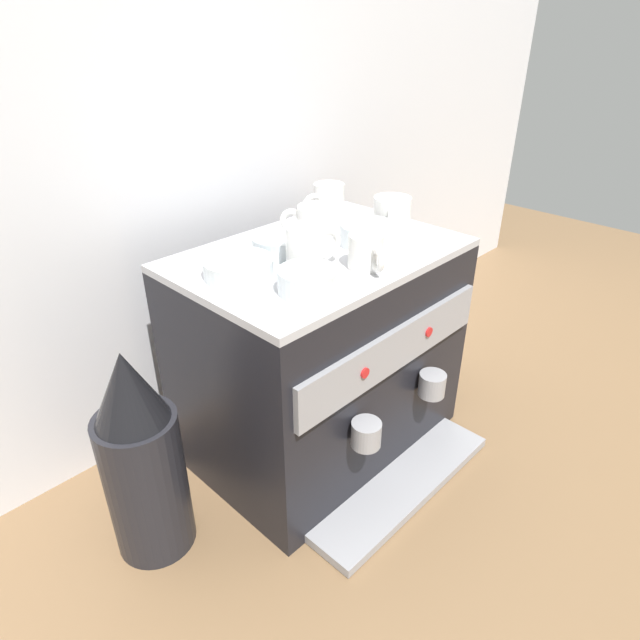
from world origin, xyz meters
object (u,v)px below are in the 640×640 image
(ceramic_cup_2, at_px, (367,252))
(ceramic_cup_4, at_px, (327,203))
(espresso_machine, at_px, (321,354))
(ceramic_bowl_3, at_px, (368,235))
(ceramic_cup_1, at_px, (306,248))
(ceramic_bowl_2, at_px, (308,281))
(coffee_grinder, at_px, (142,460))
(ceramic_bowl_1, at_px, (278,246))
(ceramic_bowl_0, at_px, (238,268))
(ceramic_cup_0, at_px, (392,213))
(ceramic_cup_3, at_px, (314,222))
(milk_pitcher, at_px, (417,340))

(ceramic_cup_2, height_order, ceramic_cup_4, ceramic_cup_4)
(espresso_machine, relative_size, ceramic_bowl_3, 5.02)
(ceramic_cup_1, bearing_deg, ceramic_bowl_2, -133.70)
(ceramic_cup_4, bearing_deg, coffee_grinder, -170.89)
(espresso_machine, xyz_separation_m, ceramic_bowl_1, (-0.07, 0.05, 0.25))
(ceramic_bowl_0, bearing_deg, ceramic_cup_2, -36.73)
(ceramic_cup_1, height_order, coffee_grinder, ceramic_cup_1)
(ceramic_cup_4, bearing_deg, espresso_machine, -140.10)
(ceramic_cup_0, bearing_deg, ceramic_cup_3, 153.31)
(coffee_grinder, bearing_deg, ceramic_bowl_3, -7.06)
(ceramic_cup_2, relative_size, milk_pitcher, 0.60)
(ceramic_bowl_2, distance_m, milk_pitcher, 0.70)
(ceramic_cup_2, distance_m, ceramic_cup_4, 0.27)
(ceramic_cup_1, height_order, ceramic_bowl_2, ceramic_cup_1)
(ceramic_cup_0, xyz_separation_m, ceramic_cup_4, (-0.06, 0.13, 0.01))
(ceramic_cup_4, height_order, ceramic_bowl_3, ceramic_cup_4)
(coffee_grinder, height_order, milk_pitcher, coffee_grinder)
(ceramic_bowl_0, xyz_separation_m, ceramic_bowl_3, (0.28, -0.06, 0.00))
(ceramic_cup_0, distance_m, ceramic_cup_2, 0.22)
(ceramic_cup_1, distance_m, ceramic_bowl_0, 0.13)
(ceramic_bowl_3, bearing_deg, ceramic_cup_2, -140.88)
(coffee_grinder, bearing_deg, milk_pitcher, -0.20)
(espresso_machine, height_order, ceramic_bowl_1, ceramic_bowl_1)
(ceramic_cup_0, height_order, milk_pitcher, ceramic_cup_0)
(ceramic_cup_3, height_order, milk_pitcher, ceramic_cup_3)
(ceramic_cup_0, height_order, ceramic_bowl_3, ceramic_cup_0)
(ceramic_bowl_1, bearing_deg, ceramic_cup_1, -97.48)
(ceramic_cup_4, bearing_deg, ceramic_bowl_3, -106.39)
(ceramic_cup_1, bearing_deg, ceramic_cup_0, 4.87)
(ceramic_bowl_0, bearing_deg, ceramic_bowl_2, -72.88)
(ceramic_bowl_0, relative_size, coffee_grinder, 0.30)
(ceramic_bowl_3, height_order, milk_pitcher, ceramic_bowl_3)
(ceramic_cup_3, height_order, ceramic_bowl_2, ceramic_cup_3)
(ceramic_bowl_1, height_order, milk_pitcher, ceramic_bowl_1)
(ceramic_cup_2, relative_size, ceramic_bowl_2, 0.94)
(ceramic_cup_1, relative_size, ceramic_bowl_1, 1.08)
(ceramic_cup_4, height_order, milk_pitcher, ceramic_cup_4)
(ceramic_bowl_2, bearing_deg, ceramic_cup_2, -2.68)
(ceramic_cup_0, xyz_separation_m, ceramic_bowl_2, (-0.34, -0.09, -0.01))
(espresso_machine, height_order, ceramic_bowl_2, ceramic_bowl_2)
(ceramic_cup_1, xyz_separation_m, ceramic_cup_4, (0.22, 0.15, 0.00))
(ceramic_cup_1, xyz_separation_m, ceramic_bowl_2, (-0.06, -0.07, -0.02))
(espresso_machine, relative_size, ceramic_cup_2, 5.92)
(espresso_machine, relative_size, ceramic_bowl_1, 5.67)
(ceramic_bowl_3, xyz_separation_m, coffee_grinder, (-0.52, 0.06, -0.29))
(ceramic_cup_0, bearing_deg, espresso_machine, 175.65)
(milk_pitcher, bearing_deg, ceramic_bowl_1, 176.46)
(ceramic_bowl_2, relative_size, milk_pitcher, 0.64)
(ceramic_cup_2, bearing_deg, milk_pitcher, 18.34)
(ceramic_bowl_0, relative_size, ceramic_bowl_3, 1.11)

